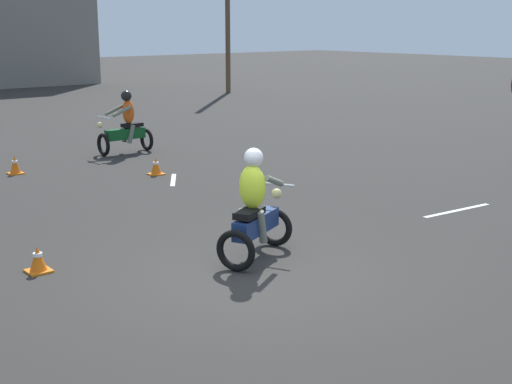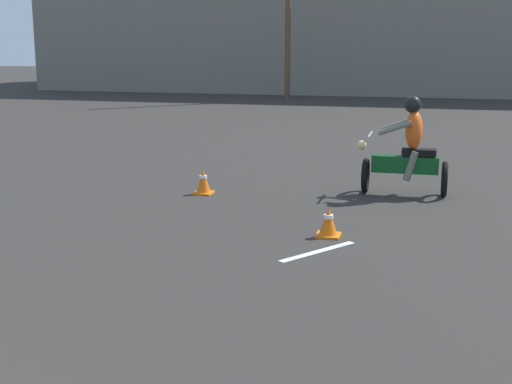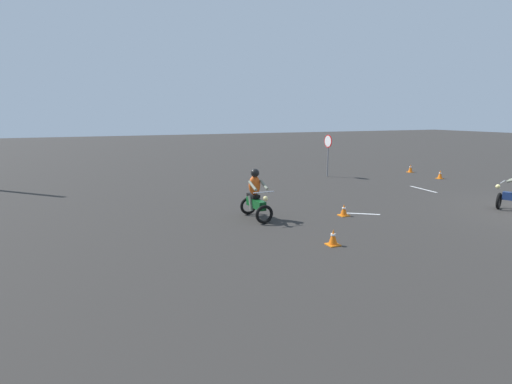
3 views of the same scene
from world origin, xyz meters
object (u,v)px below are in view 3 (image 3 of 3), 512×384
object	(u,v)px
traffic_cone_near_right	(344,210)
traffic_cone_far_right	(440,175)
traffic_cone_near_left	(333,238)
traffic_cone_mid_center	(410,168)
motorcycle_rider_background	(256,197)
stop_sign	(328,147)

from	to	relation	value
traffic_cone_near_right	traffic_cone_far_right	distance (m)	10.55
traffic_cone_near_left	traffic_cone_mid_center	xyz separation A→B (m)	(9.50, -12.01, 0.02)
motorcycle_rider_background	traffic_cone_near_left	xyz separation A→B (m)	(-3.34, -0.76, -0.52)
motorcycle_rider_background	traffic_cone_mid_center	size ratio (longest dim) A/B	3.50
motorcycle_rider_background	stop_sign	world-z (taller)	stop_sign
traffic_cone_far_right	traffic_cone_mid_center	bearing A→B (deg)	-8.31
motorcycle_rider_background	traffic_cone_mid_center	world-z (taller)	motorcycle_rider_background
stop_sign	traffic_cone_mid_center	size ratio (longest dim) A/B	4.85
stop_sign	traffic_cone_near_right	bearing A→B (deg)	150.00
stop_sign	traffic_cone_far_right	world-z (taller)	stop_sign
traffic_cone_near_right	traffic_cone_mid_center	xyz separation A→B (m)	(7.04, -9.89, 0.04)
motorcycle_rider_background	stop_sign	bearing A→B (deg)	-137.23
traffic_cone_near_left	traffic_cone_mid_center	size ratio (longest dim) A/B	0.91
motorcycle_rider_background	stop_sign	size ratio (longest dim) A/B	0.72
traffic_cone_mid_center	traffic_cone_far_right	size ratio (longest dim) A/B	1.04
traffic_cone_near_left	traffic_cone_mid_center	world-z (taller)	traffic_cone_mid_center
traffic_cone_mid_center	traffic_cone_far_right	xyz separation A→B (m)	(-2.49, 0.36, -0.01)
motorcycle_rider_background	traffic_cone_far_right	world-z (taller)	motorcycle_rider_background
traffic_cone_near_right	traffic_cone_mid_center	size ratio (longest dim) A/B	0.85
traffic_cone_near_right	motorcycle_rider_background	bearing A→B (deg)	73.11
motorcycle_rider_background	traffic_cone_near_left	world-z (taller)	motorcycle_rider_background
traffic_cone_near_left	traffic_cone_near_right	bearing A→B (deg)	-40.79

